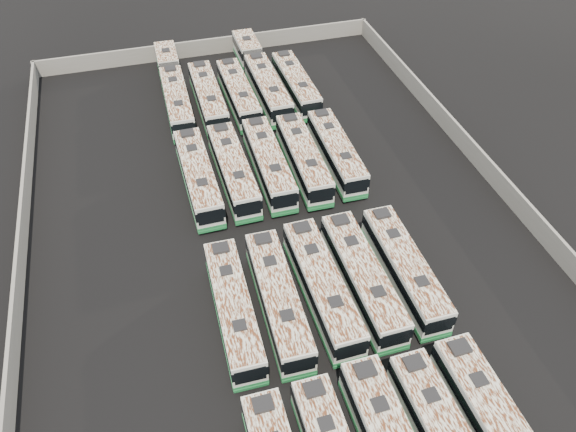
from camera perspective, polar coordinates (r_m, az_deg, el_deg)
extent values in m
plane|color=black|center=(51.15, -0.71, -2.00)|extent=(140.00, 140.00, 0.00)
cube|color=slate|center=(79.87, -8.04, 16.67)|extent=(45.20, 0.30, 2.20)
cube|color=slate|center=(58.76, 20.75, 3.18)|extent=(0.30, 73.20, 2.20)
cube|color=slate|center=(51.16, -25.69, -5.85)|extent=(0.30, 73.20, 2.20)
cube|color=black|center=(37.50, -2.57, -18.54)|extent=(1.31, 1.11, 0.26)
cube|color=black|center=(37.00, 3.89, -20.29)|extent=(0.96, 0.96, 0.14)
cube|color=black|center=(38.01, 2.66, -17.14)|extent=(1.31, 1.11, 0.26)
cylinder|color=black|center=(39.78, 1.52, -20.97)|extent=(0.28, 1.01, 1.01)
cylinder|color=black|center=(40.15, 4.65, -20.15)|extent=(0.28, 1.01, 1.01)
cube|color=black|center=(37.79, 9.33, -18.35)|extent=(1.00, 1.00, 0.15)
cube|color=black|center=(38.84, 7.84, -15.22)|extent=(1.37, 1.16, 0.27)
cylinder|color=black|center=(40.54, 6.57, -19.27)|extent=(0.30, 1.05, 1.05)
cylinder|color=black|center=(41.12, 9.66, -18.35)|extent=(0.30, 1.05, 1.05)
cube|color=black|center=(38.87, 14.35, -17.22)|extent=(0.99, 0.99, 0.14)
cube|color=black|center=(39.82, 12.69, -14.35)|extent=(1.35, 1.15, 0.27)
cylinder|color=black|center=(41.36, 11.45, -18.26)|extent=(0.31, 1.03, 1.02)
cylinder|color=black|center=(42.10, 14.23, -17.28)|extent=(0.31, 1.03, 1.02)
cube|color=silver|center=(40.60, 20.42, -19.67)|extent=(2.88, 12.70, 2.90)
cube|color=black|center=(40.19, 20.60, -19.35)|extent=(2.94, 12.76, 0.97)
cube|color=beige|center=(39.35, 20.97, -18.66)|extent=(2.82, 12.44, 0.07)
cube|color=black|center=(40.20, 18.84, -15.42)|extent=(1.02, 1.02, 0.15)
cube|color=black|center=(41.16, 17.04, -12.63)|extent=(1.39, 1.19, 0.27)
cylinder|color=black|center=(42.59, 15.73, -16.63)|extent=(0.32, 1.06, 1.05)
cylinder|color=black|center=(43.52, 18.39, -15.64)|extent=(0.32, 1.06, 1.05)
cube|color=silver|center=(43.66, -5.53, -9.40)|extent=(2.79, 12.24, 2.79)
cube|color=#1D723A|center=(44.47, -5.44, -10.20)|extent=(2.84, 12.29, 0.43)
cube|color=black|center=(43.29, -5.57, -9.03)|extent=(2.85, 12.30, 0.93)
cube|color=black|center=(39.95, -3.84, -15.89)|extent=(2.23, 0.11, 1.47)
cube|color=#1D723A|center=(41.29, -3.74, -17.00)|extent=(2.54, 0.15, 0.28)
cube|color=beige|center=(42.54, -5.65, -8.23)|extent=(2.73, 11.99, 0.07)
cube|color=black|center=(40.84, -4.95, -11.00)|extent=(0.98, 0.98, 0.14)
cube|color=black|center=(44.18, -6.32, -5.51)|extent=(0.98, 0.98, 0.14)
cube|color=black|center=(45.79, -6.87, -3.25)|extent=(1.34, 1.14, 0.26)
cylinder|color=black|center=(42.39, -5.87, -14.78)|extent=(0.31, 1.02, 1.02)
cylinder|color=black|center=(42.53, -2.91, -14.19)|extent=(0.31, 1.02, 1.02)
cylinder|color=black|center=(47.02, -7.64, -6.90)|extent=(0.31, 1.02, 1.02)
cylinder|color=black|center=(47.15, -5.02, -6.41)|extent=(0.31, 1.02, 1.02)
cube|color=silver|center=(43.98, -0.99, -8.50)|extent=(2.91, 12.49, 2.85)
cube|color=#1D723A|center=(44.80, -0.98, -9.32)|extent=(2.96, 12.55, 0.44)
cube|color=black|center=(43.61, -1.00, -8.11)|extent=(2.97, 12.56, 0.95)
cube|color=black|center=(40.24, 1.21, -14.96)|extent=(2.28, 0.12, 1.50)
cube|color=#1D723A|center=(41.59, 1.18, -16.11)|extent=(2.59, 0.17, 0.29)
cube|color=beige|center=(42.85, -1.01, -7.29)|extent=(2.85, 12.24, 0.07)
cube|color=black|center=(41.13, -0.09, -10.05)|extent=(1.01, 1.01, 0.15)
cube|color=black|center=(44.52, -1.86, -4.57)|extent=(1.01, 1.01, 0.15)
cube|color=black|center=(46.15, -2.57, -2.31)|extent=(1.38, 1.17, 0.27)
cylinder|color=black|center=(42.61, -1.14, -13.92)|extent=(0.32, 1.04, 1.04)
cylinder|color=black|center=(42.93, 1.81, -13.29)|extent=(0.32, 1.04, 1.04)
cylinder|color=black|center=(47.31, -3.45, -6.04)|extent=(0.32, 1.04, 1.04)
cylinder|color=black|center=(47.60, -0.83, -5.54)|extent=(0.32, 1.04, 1.04)
cube|color=silver|center=(44.80, 3.49, -7.23)|extent=(2.79, 12.68, 2.90)
cube|color=#1D723A|center=(45.62, 3.43, -8.08)|extent=(2.84, 12.73, 0.44)
cube|color=black|center=(44.43, 3.51, -6.84)|extent=(2.85, 12.74, 0.97)
cube|color=black|center=(41.08, 6.52, -13.45)|extent=(2.32, 0.09, 1.53)
cube|color=#1D723A|center=(42.43, 6.34, -14.64)|extent=(2.64, 0.13, 0.30)
cube|color=beige|center=(43.67, 3.57, -6.00)|extent=(2.73, 12.43, 0.07)
cube|color=black|center=(41.96, 4.85, -8.65)|extent=(1.01, 1.01, 0.15)
cube|color=black|center=(45.33, 2.40, -3.36)|extent=(1.01, 1.01, 0.15)
cube|color=black|center=(46.96, 1.42, -1.17)|extent=(1.38, 1.18, 0.27)
cylinder|color=black|center=(43.32, 3.79, -12.61)|extent=(0.31, 1.06, 1.05)
cylinder|color=black|center=(43.88, 6.62, -11.85)|extent=(0.31, 1.06, 1.05)
cylinder|color=black|center=(48.01, 0.54, -4.96)|extent=(0.31, 1.06, 1.05)
cylinder|color=black|center=(48.52, 3.10, -4.38)|extent=(0.31, 1.06, 1.05)
cube|color=silver|center=(45.72, 7.56, -6.27)|extent=(2.75, 12.62, 2.89)
cube|color=#1D723A|center=(46.52, 7.45, -7.12)|extent=(2.80, 12.67, 0.44)
cube|color=black|center=(45.36, 7.62, -5.88)|extent=(2.81, 12.68, 0.97)
cube|color=black|center=(42.11, 10.92, -12.20)|extent=(2.31, 0.08, 1.52)
cube|color=#1D723A|center=(43.42, 10.63, -13.41)|extent=(2.63, 0.13, 0.29)
cube|color=beige|center=(44.62, 7.74, -5.04)|extent=(2.69, 12.37, 0.07)
cube|color=black|center=(42.95, 9.16, -7.58)|extent=(1.01, 1.01, 0.15)
cube|color=black|center=(46.24, 6.45, -2.51)|extent=(1.01, 1.01, 0.15)
cube|color=black|center=(47.84, 5.36, -0.40)|extent=(1.38, 1.17, 0.27)
cylinder|color=black|center=(44.20, 8.05, -11.49)|extent=(0.30, 1.05, 1.05)
cylinder|color=black|center=(44.91, 10.73, -10.73)|extent=(0.30, 1.05, 1.05)
cylinder|color=black|center=(48.78, 4.42, -4.12)|extent=(0.30, 1.05, 1.05)
cylinder|color=black|center=(49.43, 6.87, -3.56)|extent=(0.30, 1.05, 1.05)
cube|color=silver|center=(47.02, 11.74, -5.28)|extent=(2.59, 12.24, 2.80)
cube|color=#1D723A|center=(47.78, 11.56, -6.09)|extent=(2.64, 12.29, 0.43)
cube|color=black|center=(46.68, 11.81, -4.90)|extent=(2.65, 12.30, 0.94)
cube|color=black|center=(43.57, 15.18, -10.75)|extent=(2.24, 0.07, 1.48)
cube|color=#1D723A|center=(44.81, 14.81, -11.93)|extent=(2.55, 0.11, 0.29)
cube|color=beige|center=(45.98, 11.98, -4.09)|extent=(2.53, 12.00, 0.07)
cube|color=black|center=(44.40, 13.45, -6.44)|extent=(0.97, 0.97, 0.14)
cube|color=black|center=(47.52, 10.66, -1.73)|extent=(0.97, 0.97, 0.14)
cube|color=black|center=(49.03, 9.52, 0.25)|extent=(1.33, 1.13, 0.27)
cylinder|color=black|center=(45.48, 12.31, -10.16)|extent=(0.29, 1.02, 1.02)
cylinder|color=black|center=(46.31, 14.77, -9.46)|extent=(0.29, 1.02, 1.02)
cylinder|color=black|center=(49.86, 8.55, -3.29)|extent=(0.29, 1.02, 1.02)
cylinder|color=black|center=(50.62, 10.83, -2.78)|extent=(0.29, 1.02, 1.02)
cube|color=silver|center=(55.21, -9.09, 3.93)|extent=(2.81, 12.61, 2.88)
cube|color=#1D723A|center=(55.88, -8.97, 3.09)|extent=(2.86, 12.66, 0.44)
cube|color=black|center=(54.92, -9.14, 4.31)|extent=(2.87, 12.67, 0.96)
cube|color=black|center=(50.24, -7.85, -0.11)|extent=(2.30, 0.10, 1.52)
cube|color=#1D723A|center=(51.34, -7.68, -1.41)|extent=(2.62, 0.14, 0.29)
cube|color=beige|center=(54.31, -9.26, 5.13)|extent=(2.76, 12.35, 0.07)
cube|color=black|center=(52.08, -8.73, 3.43)|extent=(1.01, 1.01, 0.15)
cube|color=black|center=(56.45, -9.77, 6.86)|extent=(1.01, 1.01, 0.15)
cube|color=black|center=(58.48, -10.20, 8.28)|extent=(1.38, 1.17, 0.27)
cylinder|color=black|center=(52.93, -9.35, -0.01)|extent=(0.31, 1.05, 1.05)
cylinder|color=black|center=(53.10, -6.98, 0.47)|extent=(0.31, 1.05, 1.05)
cylinder|color=black|center=(59.09, -10.72, 5.10)|extent=(0.31, 1.05, 1.05)
cylinder|color=black|center=(59.25, -8.59, 5.53)|extent=(0.31, 1.05, 1.05)
cube|color=silver|center=(55.62, -5.58, 4.65)|extent=(2.80, 12.53, 2.86)
cube|color=#1D723A|center=(56.28, -5.51, 3.81)|extent=(2.85, 12.58, 0.44)
cube|color=black|center=(55.33, -5.61, 5.03)|extent=(2.86, 12.59, 0.96)
cube|color=black|center=(50.71, -4.02, 0.73)|extent=(2.29, 0.10, 1.51)
cube|color=#1D723A|center=(51.80, -3.94, -0.57)|extent=(2.60, 0.14, 0.29)
cube|color=beige|center=(54.73, -5.68, 5.84)|extent=(2.74, 12.28, 0.07)
cube|color=black|center=(52.53, -5.02, 4.20)|extent=(1.00, 1.00, 0.15)
cube|color=black|center=(56.85, -6.31, 7.53)|extent=(1.00, 1.00, 0.15)
cube|color=black|center=(58.85, -6.84, 8.92)|extent=(1.37, 1.17, 0.27)
cylinder|color=black|center=(53.30, -5.69, 0.79)|extent=(0.31, 1.05, 1.04)
cylinder|color=black|center=(53.61, -3.37, 1.26)|extent=(0.31, 1.05, 1.04)
cylinder|color=black|center=(59.39, -7.41, 5.77)|extent=(0.31, 1.05, 1.04)
cylinder|color=black|center=(59.67, -5.31, 6.18)|extent=(0.31, 1.05, 1.04)
cube|color=silver|center=(56.25, -1.98, 5.35)|extent=(2.73, 12.51, 2.86)
cube|color=#1D723A|center=(56.90, -1.96, 4.52)|extent=(2.78, 12.56, 0.44)
cube|color=black|center=(55.96, -1.99, 5.74)|extent=(2.79, 12.57, 0.96)
cube|color=black|center=(51.36, -0.30, 1.52)|extent=(2.29, 0.08, 1.51)
cube|color=#1D723A|center=(52.43, -0.29, 0.22)|extent=(2.60, 0.13, 0.29)
cube|color=beige|center=(55.36, -2.02, 6.55)|extent=(2.68, 12.26, 0.07)
cube|color=black|center=(53.18, -1.30, 4.94)|extent=(1.00, 1.00, 0.15)
cube|color=black|center=(57.47, -2.69, 8.20)|extent=(1.00, 1.00, 0.15)
cube|color=black|center=(59.46, -3.26, 9.57)|extent=(1.36, 1.16, 0.27)
cylinder|color=black|center=(53.88, -2.07, 1.57)|extent=(0.30, 1.04, 1.04)
cylinder|color=black|center=(54.29, 0.21, 1.99)|extent=(0.30, 1.04, 1.04)
cylinder|color=black|center=(59.95, -3.92, 6.47)|extent=(0.30, 1.04, 1.04)
cylinder|color=black|center=(60.32, -1.85, 6.82)|extent=(0.30, 1.04, 1.04)
cube|color=silver|center=(56.86, 1.57, 5.83)|extent=(2.87, 12.43, 2.84)
cube|color=#1D723A|center=(57.50, 1.55, 5.01)|extent=(2.92, 12.48, 0.43)
cube|color=black|center=(56.58, 1.58, 6.20)|extent=(2.93, 12.49, 0.95)
cube|color=black|center=(52.07, 3.45, 2.09)|extent=(2.27, 0.11, 1.50)
cube|color=#1D723A|center=(53.12, 3.38, 0.81)|extent=(2.58, 0.16, 0.29)
cube|color=beige|center=(55.99, 1.60, 7.00)|extent=(2.81, 12.18, 0.07)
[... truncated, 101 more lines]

